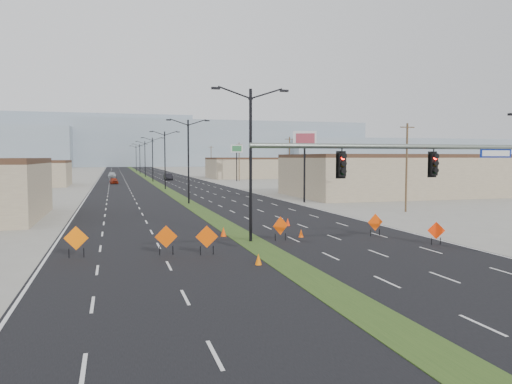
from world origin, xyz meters
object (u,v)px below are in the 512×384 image
object	(u,v)px
streetlight_2	(165,158)
construction_sign_1	(166,238)
streetlight_5	(140,158)
cone_1	(301,233)
streetlight_0	(251,160)
construction_sign_0	(76,239)
pole_sign_east_far	(237,152)
construction_sign_4	(375,223)
pole_sign_east_near	(305,145)
streetlight_4	(145,158)
streetlight_1	(188,159)
car_far	(112,175)
car_mid	(168,177)
construction_sign_3	(280,227)
signal_mast	(465,173)
cone_0	(258,259)
cone_2	(288,222)
car_left	(114,181)
construction_sign_2	(207,238)
cone_3	(223,232)
streetlight_3	(153,158)
streetlight_6	(136,158)

from	to	relation	value
streetlight_2	construction_sign_1	world-z (taller)	streetlight_2
streetlight_5	cone_1	distance (m)	139.41
streetlight_0	construction_sign_0	size ratio (longest dim) A/B	5.62
streetlight_0	pole_sign_east_far	world-z (taller)	streetlight_0
construction_sign_4	pole_sign_east_near	size ratio (longest dim) A/B	0.18
streetlight_4	pole_sign_east_near	xyz separation A→B (m)	(14.00, -86.11, 1.70)
streetlight_1	car_far	xyz separation A→B (m)	(-9.00, 81.66, -4.69)
car_mid	construction_sign_3	distance (m)	91.05
construction_sign_0	construction_sign_3	bearing A→B (deg)	19.82
car_mid	construction_sign_0	distance (m)	94.47
signal_mast	cone_0	bearing A→B (deg)	163.46
car_mid	pole_sign_east_near	size ratio (longest dim) A/B	0.54
cone_1	cone_2	size ratio (longest dim) A/B	0.88
construction_sign_4	cone_2	world-z (taller)	construction_sign_4
streetlight_5	construction_sign_3	distance (m)	140.29
construction_sign_1	cone_0	size ratio (longest dim) A/B	2.81
construction_sign_1	signal_mast	bearing A→B (deg)	-23.83
construction_sign_0	cone_0	world-z (taller)	construction_sign_0
car_left	cone_1	xyz separation A→B (m)	(12.42, -76.09, -0.36)
streetlight_4	car_far	size ratio (longest dim) A/B	1.99
streetlight_2	construction_sign_2	size ratio (longest dim) A/B	5.89
construction_sign_3	car_mid	bearing A→B (deg)	69.13
cone_3	signal_mast	bearing A→B (deg)	-51.94
streetlight_3	car_left	distance (m)	12.15
car_far	cone_1	size ratio (longest dim) A/B	8.70
streetlight_6	cone_3	distance (m)	165.52
pole_sign_east_far	cone_1	bearing A→B (deg)	-76.49
streetlight_6	pole_sign_east_far	bearing A→B (deg)	-77.44
pole_sign_east_near	streetlight_0	bearing A→B (deg)	-97.10
streetlight_4	car_mid	distance (m)	22.09
construction_sign_2	pole_sign_east_near	xyz separation A→B (m)	(17.60, 29.54, 6.11)
streetlight_4	construction_sign_2	xyz separation A→B (m)	(-3.60, -115.66, -4.42)
pole_sign_east_near	cone_0	bearing A→B (deg)	-93.94
cone_2	pole_sign_east_near	distance (m)	22.47
streetlight_6	cone_0	size ratio (longest dim) A/B	16.50
streetlight_3	streetlight_4	world-z (taller)	same
streetlight_0	streetlight_4	distance (m)	112.00
cone_0	streetlight_1	bearing A→B (deg)	87.52
construction_sign_1	construction_sign_4	size ratio (longest dim) A/B	1.07
construction_sign_2	car_mid	bearing A→B (deg)	93.62
streetlight_0	streetlight_6	xyz separation A→B (m)	(0.00, 168.00, 0.00)
streetlight_0	streetlight_2	bearing A→B (deg)	90.00
construction_sign_4	pole_sign_east_near	bearing A→B (deg)	76.44
car_left	construction_sign_3	size ratio (longest dim) A/B	2.34
car_left	streetlight_6	bearing A→B (deg)	78.00
signal_mast	streetlight_2	distance (m)	66.56
signal_mast	streetlight_3	world-z (taller)	streetlight_3
car_far	streetlight_4	bearing A→B (deg)	15.25
streetlight_5	streetlight_2	bearing A→B (deg)	-90.00
car_left	cone_2	bearing A→B (deg)	-85.77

